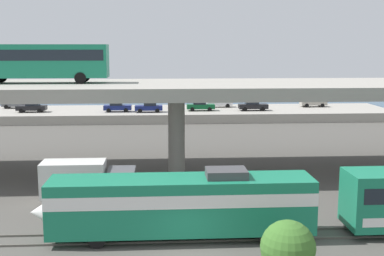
{
  "coord_description": "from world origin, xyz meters",
  "views": [
    {
      "loc": [
        -1.46,
        -24.88,
        11.38
      ],
      "look_at": [
        1.77,
        25.83,
        3.1
      ],
      "focal_mm": 47.31,
      "sensor_mm": 36.0,
      "label": 1
    }
  ],
  "objects_px": {
    "train_locomotive": "(168,203)",
    "parked_car_4": "(16,103)",
    "parked_car_3": "(32,107)",
    "parked_car_6": "(149,107)",
    "transit_bus_on_overpass": "(39,60)",
    "parked_car_5": "(200,106)",
    "parked_car_0": "(117,107)",
    "service_truck_west": "(86,180)",
    "parked_car_7": "(313,102)",
    "parked_car_1": "(253,106)",
    "parked_car_2": "(220,102)"
  },
  "relations": [
    {
      "from": "train_locomotive",
      "to": "parked_car_5",
      "type": "relative_size",
      "value": 3.85
    },
    {
      "from": "service_truck_west",
      "to": "parked_car_1",
      "type": "height_order",
      "value": "service_truck_west"
    },
    {
      "from": "parked_car_0",
      "to": "parked_car_3",
      "type": "xyz_separation_m",
      "value": [
        -12.99,
        0.44,
        0.0
      ]
    },
    {
      "from": "parked_car_6",
      "to": "parked_car_7",
      "type": "xyz_separation_m",
      "value": [
        27.0,
        5.17,
        0.0
      ]
    },
    {
      "from": "parked_car_5",
      "to": "parked_car_6",
      "type": "xyz_separation_m",
      "value": [
        -7.95,
        -1.2,
        -0.0
      ]
    },
    {
      "from": "parked_car_3",
      "to": "parked_car_4",
      "type": "height_order",
      "value": "same"
    },
    {
      "from": "transit_bus_on_overpass",
      "to": "parked_car_5",
      "type": "height_order",
      "value": "transit_bus_on_overpass"
    },
    {
      "from": "parked_car_4",
      "to": "parked_car_6",
      "type": "distance_m",
      "value": 22.56
    },
    {
      "from": "service_truck_west",
      "to": "parked_car_5",
      "type": "height_order",
      "value": "service_truck_west"
    },
    {
      "from": "parked_car_3",
      "to": "parked_car_6",
      "type": "xyz_separation_m",
      "value": [
        17.83,
        -1.17,
        -0.0
      ]
    },
    {
      "from": "parked_car_0",
      "to": "parked_car_4",
      "type": "bearing_deg",
      "value": 161.12
    },
    {
      "from": "service_truck_west",
      "to": "parked_car_7",
      "type": "relative_size",
      "value": 1.6
    },
    {
      "from": "train_locomotive",
      "to": "parked_car_1",
      "type": "bearing_deg",
      "value": -106.06
    },
    {
      "from": "parked_car_2",
      "to": "parked_car_3",
      "type": "bearing_deg",
      "value": 8.75
    },
    {
      "from": "parked_car_2",
      "to": "parked_car_4",
      "type": "distance_m",
      "value": 33.11
    },
    {
      "from": "train_locomotive",
      "to": "parked_car_4",
      "type": "height_order",
      "value": "train_locomotive"
    },
    {
      "from": "train_locomotive",
      "to": "service_truck_west",
      "type": "height_order",
      "value": "train_locomotive"
    },
    {
      "from": "transit_bus_on_overpass",
      "to": "parked_car_4",
      "type": "xyz_separation_m",
      "value": [
        -12.68,
        37.56,
        -8.02
      ]
    },
    {
      "from": "parked_car_1",
      "to": "parked_car_2",
      "type": "bearing_deg",
      "value": 134.16
    },
    {
      "from": "parked_car_3",
      "to": "parked_car_7",
      "type": "distance_m",
      "value": 45.01
    },
    {
      "from": "parked_car_1",
      "to": "parked_car_5",
      "type": "distance_m",
      "value": 8.2
    },
    {
      "from": "service_truck_west",
      "to": "parked_car_3",
      "type": "xyz_separation_m",
      "value": [
        -14.02,
        41.45,
        0.52
      ]
    },
    {
      "from": "train_locomotive",
      "to": "parked_car_3",
      "type": "xyz_separation_m",
      "value": [
        -19.95,
        49.0,
        -0.04
      ]
    },
    {
      "from": "parked_car_3",
      "to": "parked_car_4",
      "type": "bearing_deg",
      "value": -54.46
    },
    {
      "from": "service_truck_west",
      "to": "parked_car_6",
      "type": "relative_size",
      "value": 1.62
    },
    {
      "from": "train_locomotive",
      "to": "parked_car_0",
      "type": "relative_size",
      "value": 3.97
    },
    {
      "from": "parked_car_6",
      "to": "transit_bus_on_overpass",
      "type": "bearing_deg",
      "value": 73.98
    },
    {
      "from": "transit_bus_on_overpass",
      "to": "parked_car_3",
      "type": "relative_size",
      "value": 2.73
    },
    {
      "from": "transit_bus_on_overpass",
      "to": "parked_car_6",
      "type": "bearing_deg",
      "value": -106.02
    },
    {
      "from": "parked_car_6",
      "to": "parked_car_3",
      "type": "bearing_deg",
      "value": -3.75
    },
    {
      "from": "parked_car_1",
      "to": "parked_car_4",
      "type": "bearing_deg",
      "value": 171.61
    },
    {
      "from": "transit_bus_on_overpass",
      "to": "parked_car_7",
      "type": "distance_m",
      "value": 51.68
    },
    {
      "from": "parked_car_6",
      "to": "parked_car_4",
      "type": "bearing_deg",
      "value": -16.64
    },
    {
      "from": "parked_car_3",
      "to": "parked_car_5",
      "type": "relative_size",
      "value": 1.01
    },
    {
      "from": "train_locomotive",
      "to": "parked_car_3",
      "type": "height_order",
      "value": "train_locomotive"
    },
    {
      "from": "parked_car_4",
      "to": "parked_car_5",
      "type": "distance_m",
      "value": 30.03
    },
    {
      "from": "transit_bus_on_overpass",
      "to": "parked_car_2",
      "type": "relative_size",
      "value": 2.9
    },
    {
      "from": "train_locomotive",
      "to": "parked_car_6",
      "type": "bearing_deg",
      "value": -87.47
    },
    {
      "from": "parked_car_0",
      "to": "parked_car_7",
      "type": "height_order",
      "value": "same"
    },
    {
      "from": "parked_car_1",
      "to": "parked_car_4",
      "type": "relative_size",
      "value": 1.06
    },
    {
      "from": "parked_car_2",
      "to": "parked_car_7",
      "type": "xyz_separation_m",
      "value": [
        15.51,
        -0.52,
        0.0
      ]
    },
    {
      "from": "parked_car_4",
      "to": "parked_car_0",
      "type": "bearing_deg",
      "value": 161.12
    },
    {
      "from": "parked_car_5",
      "to": "parked_car_7",
      "type": "relative_size",
      "value": 1.02
    },
    {
      "from": "parked_car_1",
      "to": "parked_car_2",
      "type": "relative_size",
      "value": 1.09
    },
    {
      "from": "transit_bus_on_overpass",
      "to": "parked_car_5",
      "type": "bearing_deg",
      "value": -117.59
    },
    {
      "from": "train_locomotive",
      "to": "parked_car_4",
      "type": "relative_size",
      "value": 3.92
    },
    {
      "from": "parked_car_1",
      "to": "parked_car_6",
      "type": "bearing_deg",
      "value": -176.84
    },
    {
      "from": "parked_car_4",
      "to": "parked_car_5",
      "type": "bearing_deg",
      "value": 169.91
    },
    {
      "from": "transit_bus_on_overpass",
      "to": "parked_car_7",
      "type": "bearing_deg",
      "value": -134.73
    },
    {
      "from": "parked_car_1",
      "to": "parked_car_5",
      "type": "xyz_separation_m",
      "value": [
        -8.19,
        0.31,
        -0.0
      ]
    }
  ]
}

